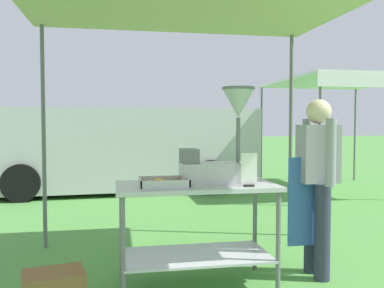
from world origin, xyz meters
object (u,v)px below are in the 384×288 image
object	(u,v)px
donut_fryer	(221,146)
menu_sign	(249,172)
donut_cart	(196,211)
neighbour_tent	(343,84)
donut_tray	(164,184)
stall_canopy	(194,2)
vendor	(317,178)
van_silver	(118,148)

from	to	relation	value
donut_fryer	menu_sign	size ratio (longest dim) A/B	3.03
donut_cart	neighbour_tent	size ratio (longest dim) A/B	0.45
donut_tray	donut_fryer	distance (m)	0.59
donut_cart	donut_fryer	size ratio (longest dim) A/B	1.64
donut_cart	menu_sign	bearing A→B (deg)	-28.23
stall_canopy	donut_tray	xyz separation A→B (m)	(-0.29, -0.21, -1.53)
menu_sign	vendor	world-z (taller)	vendor
donut_tray	stall_canopy	bearing A→B (deg)	35.42
donut_tray	menu_sign	xyz separation A→B (m)	(0.69, -0.11, 0.09)
donut_cart	stall_canopy	bearing A→B (deg)	90.00
menu_sign	donut_tray	bearing A→B (deg)	171.25
donut_cart	van_silver	distance (m)	5.36
donut_tray	donut_fryer	xyz separation A→B (m)	(0.50, 0.10, 0.30)
menu_sign	van_silver	size ratio (longest dim) A/B	0.05
donut_fryer	vendor	distance (m)	0.95
donut_cart	donut_fryer	bearing A→B (deg)	-0.79
donut_fryer	neighbour_tent	xyz separation A→B (m)	(3.68, 4.33, 1.01)
vendor	van_silver	distance (m)	5.58
donut_tray	vendor	bearing A→B (deg)	5.10
stall_canopy	vendor	xyz separation A→B (m)	(1.12, -0.08, -1.53)
donut_cart	vendor	xyz separation A→B (m)	(1.12, 0.02, 0.26)
stall_canopy	menu_sign	xyz separation A→B (m)	(0.40, -0.31, -1.44)
neighbour_tent	donut_fryer	bearing A→B (deg)	-130.34
stall_canopy	donut_tray	distance (m)	1.57
menu_sign	neighbour_tent	world-z (taller)	neighbour_tent
stall_canopy	neighbour_tent	bearing A→B (deg)	47.38
donut_cart	vendor	distance (m)	1.15
vendor	neighbour_tent	xyz separation A→B (m)	(2.78, 4.31, 1.30)
donut_tray	donut_fryer	size ratio (longest dim) A/B	0.47
menu_sign	vendor	distance (m)	0.76
van_silver	donut_tray	bearing A→B (deg)	-86.51
van_silver	neighbour_tent	distance (m)	4.81
donut_fryer	vendor	size ratio (longest dim) A/B	0.51
stall_canopy	vendor	size ratio (longest dim) A/B	1.93
menu_sign	van_silver	distance (m)	5.63
donut_cart	van_silver	world-z (taller)	van_silver
donut_tray	donut_fryer	bearing A→B (deg)	11.78
stall_canopy	donut_fryer	size ratio (longest dim) A/B	3.76
van_silver	vendor	bearing A→B (deg)	-71.86
van_silver	stall_canopy	bearing A→B (deg)	-83.23
donut_tray	van_silver	xyz separation A→B (m)	(-0.33, 5.43, -0.03)
vendor	van_silver	world-z (taller)	van_silver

